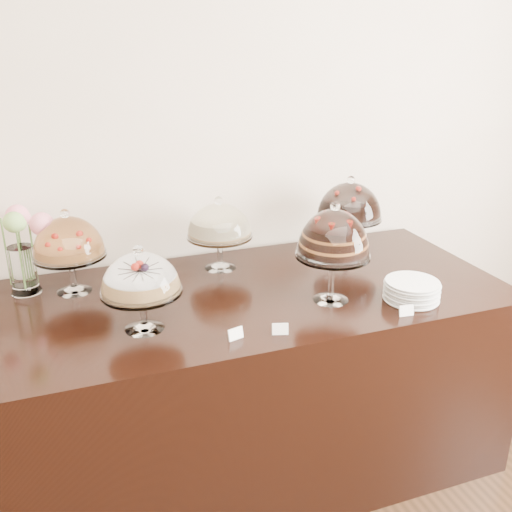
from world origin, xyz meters
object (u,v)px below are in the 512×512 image
object	(u,v)px
cake_stand_choco_layer	(334,237)
cake_stand_dark_choco	(350,204)
display_counter	(252,379)
flower_vase	(21,243)
cake_stand_fruit_tart	(68,241)
cake_stand_sugar_sponge	(141,278)
plate_stack	(412,291)
cake_stand_cheesecake	(219,224)

from	to	relation	value
cake_stand_choco_layer	cake_stand_dark_choco	world-z (taller)	cake_stand_choco_layer
display_counter	flower_vase	size ratio (longest dim) A/B	5.58
cake_stand_fruit_tart	cake_stand_dark_choco	bearing A→B (deg)	0.12
cake_stand_sugar_sponge	cake_stand_choco_layer	xyz separation A→B (m)	(0.77, -0.02, 0.07)
cake_stand_dark_choco	cake_stand_fruit_tart	xyz separation A→B (m)	(-1.33, -0.00, -0.03)
cake_stand_dark_choco	flower_vase	bearing A→B (deg)	177.47
cake_stand_choco_layer	plate_stack	distance (m)	0.41
cake_stand_cheesecake	plate_stack	xyz separation A→B (m)	(0.65, -0.61, -0.18)
display_counter	cake_stand_sugar_sponge	distance (m)	0.84
cake_stand_sugar_sponge	flower_vase	size ratio (longest dim) A/B	0.86
cake_stand_dark_choco	cake_stand_fruit_tart	bearing A→B (deg)	-179.88
display_counter	cake_stand_dark_choco	world-z (taller)	cake_stand_dark_choco
display_counter	cake_stand_sugar_sponge	world-z (taller)	cake_stand_sugar_sponge
cake_stand_sugar_sponge	flower_vase	distance (m)	0.66
cake_stand_choco_layer	cake_stand_fruit_tart	distance (m)	1.10
cake_stand_fruit_tart	flower_vase	world-z (taller)	flower_vase
plate_stack	flower_vase	bearing A→B (deg)	156.93
display_counter	flower_vase	distance (m)	1.18
plate_stack	cake_stand_dark_choco	bearing A→B (deg)	89.18
display_counter	cake_stand_choco_layer	distance (m)	0.80
cake_stand_choco_layer	cake_stand_cheesecake	distance (m)	0.60
cake_stand_fruit_tart	flower_vase	xyz separation A→B (m)	(-0.19, 0.07, -0.01)
flower_vase	cake_stand_fruit_tart	bearing A→B (deg)	-20.47
display_counter	cake_stand_sugar_sponge	size ratio (longest dim) A/B	6.52
cake_stand_sugar_sponge	cake_stand_fruit_tart	bearing A→B (deg)	117.38
display_counter	cake_stand_cheesecake	size ratio (longest dim) A/B	6.28
cake_stand_dark_choco	flower_vase	size ratio (longest dim) A/B	1.01
cake_stand_fruit_tart	plate_stack	size ratio (longest dim) A/B	1.64
cake_stand_fruit_tart	plate_stack	distance (m)	1.45
cake_stand_sugar_sponge	flower_vase	xyz separation A→B (m)	(-0.41, 0.51, 0.01)
cake_stand_sugar_sponge	cake_stand_fruit_tart	distance (m)	0.50
display_counter	plate_stack	xyz separation A→B (m)	(0.60, -0.31, 0.49)
cake_stand_sugar_sponge	cake_stand_cheesecake	xyz separation A→B (m)	(0.44, 0.48, 0.01)
flower_vase	plate_stack	xyz separation A→B (m)	(1.51, -0.64, -0.18)
display_counter	cake_stand_fruit_tart	world-z (taller)	cake_stand_fruit_tart
cake_stand_sugar_sponge	display_counter	bearing A→B (deg)	19.97
cake_stand_cheesecake	cake_stand_fruit_tart	bearing A→B (deg)	-176.83
cake_stand_choco_layer	cake_stand_fruit_tart	size ratio (longest dim) A/B	1.15
cake_stand_dark_choco	plate_stack	xyz separation A→B (m)	(-0.01, -0.57, -0.22)
cake_stand_cheesecake	cake_stand_choco_layer	bearing A→B (deg)	-55.89
cake_stand_cheesecake	plate_stack	world-z (taller)	cake_stand_cheesecake
cake_stand_sugar_sponge	plate_stack	xyz separation A→B (m)	(1.09, -0.13, -0.17)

